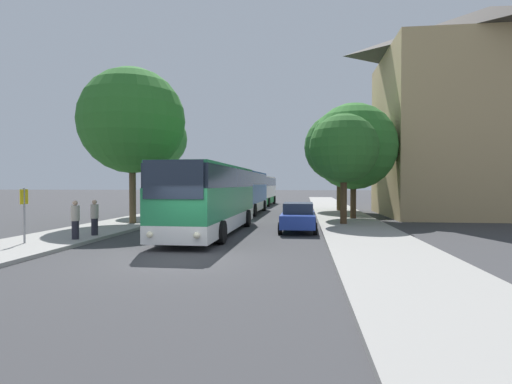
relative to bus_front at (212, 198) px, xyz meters
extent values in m
plane|color=#38383A|center=(0.62, -7.22, -1.84)|extent=(300.00, 300.00, 0.00)
cube|color=gray|center=(7.62, -7.22, -1.77)|extent=(4.00, 120.00, 0.15)
cube|color=tan|center=(19.00, 13.14, 4.60)|extent=(15.89, 11.44, 12.89)
pyramid|color=#423D38|center=(19.00, 13.14, 12.77)|extent=(15.89, 11.44, 3.43)
cube|color=silver|center=(0.00, 0.01, -1.22)|extent=(2.76, 11.66, 0.70)
cube|color=#23844C|center=(0.00, 0.01, -0.16)|extent=(2.76, 11.66, 1.41)
cube|color=#232D3D|center=(0.00, 0.01, 1.01)|extent=(2.78, 11.43, 0.95)
cube|color=#23844C|center=(0.00, 0.01, 1.55)|extent=(2.70, 11.43, 0.12)
cube|color=#232D3D|center=(-0.09, -5.83, 0.86)|extent=(2.32, 0.10, 1.45)
sphere|color=#F4EAC1|center=(-0.99, -5.83, -1.18)|extent=(0.24, 0.24, 0.24)
sphere|color=#F4EAC1|center=(0.81, -5.86, -1.18)|extent=(0.24, 0.24, 0.24)
cylinder|color=black|center=(-1.34, -3.45, -1.34)|extent=(0.32, 1.00, 1.00)
cylinder|color=black|center=(1.23, -3.49, -1.34)|extent=(0.32, 1.00, 1.00)
cylinder|color=black|center=(-1.23, 3.52, -1.34)|extent=(0.32, 1.00, 1.00)
cylinder|color=black|center=(1.34, 3.48, -1.34)|extent=(0.32, 1.00, 1.00)
cube|color=silver|center=(-0.30, 14.08, -1.22)|extent=(2.61, 11.02, 0.70)
cube|color=#285BA8|center=(-0.30, 14.08, -0.11)|extent=(2.61, 11.02, 1.52)
cube|color=#232D3D|center=(-0.30, 14.08, 1.12)|extent=(2.63, 10.80, 0.95)
cube|color=#285BA8|center=(-0.30, 14.08, 1.66)|extent=(2.56, 10.80, 0.12)
cube|color=#232D3D|center=(-0.39, 8.56, 0.97)|extent=(2.20, 0.09, 1.45)
sphere|color=#F4EAC1|center=(-1.24, 8.55, -1.18)|extent=(0.24, 0.24, 0.24)
sphere|color=#F4EAC1|center=(0.46, 8.52, -1.18)|extent=(0.24, 0.24, 0.24)
cylinder|color=black|center=(-1.57, 10.80, -1.34)|extent=(0.32, 1.00, 1.00)
cylinder|color=black|center=(0.86, 10.76, -1.34)|extent=(0.32, 1.00, 1.00)
cylinder|color=black|center=(-1.47, 17.39, -1.34)|extent=(0.32, 1.00, 1.00)
cylinder|color=black|center=(0.97, 17.35, -1.34)|extent=(0.32, 1.00, 1.00)
cube|color=#238942|center=(-0.43, 27.62, -1.22)|extent=(2.84, 10.44, 0.70)
cube|color=silver|center=(-0.43, 27.62, -0.19)|extent=(2.84, 10.44, 1.35)
cube|color=#232D3D|center=(-0.43, 27.62, 0.95)|extent=(2.86, 10.23, 0.95)
cube|color=silver|center=(-0.43, 27.62, 1.49)|extent=(2.79, 10.23, 0.12)
cube|color=#232D3D|center=(-0.58, 22.41, 0.80)|extent=(2.29, 0.13, 1.45)
sphere|color=#F4EAC1|center=(-1.47, 22.41, -1.18)|extent=(0.24, 0.24, 0.24)
sphere|color=#F4EAC1|center=(0.31, 22.36, -1.18)|extent=(0.24, 0.24, 0.24)
cylinder|color=black|center=(-1.79, 24.55, -1.34)|extent=(0.33, 1.01, 1.00)
cylinder|color=black|center=(0.75, 24.47, -1.34)|extent=(0.33, 1.01, 1.00)
cylinder|color=black|center=(-1.60, 30.77, -1.34)|extent=(0.33, 1.01, 1.00)
cylinder|color=black|center=(0.94, 30.69, -1.34)|extent=(0.33, 1.01, 1.00)
cube|color=#233D9E|center=(4.39, 1.29, -1.20)|extent=(1.78, 4.28, 0.67)
cube|color=#232D3D|center=(4.39, 1.46, -0.59)|extent=(1.55, 2.23, 0.54)
cylinder|color=black|center=(5.26, -0.04, -1.53)|extent=(0.20, 0.62, 0.62)
cylinder|color=black|center=(3.51, -0.03, -1.53)|extent=(0.20, 0.62, 0.62)
cylinder|color=black|center=(5.28, 2.61, -1.53)|extent=(0.20, 0.62, 0.62)
cylinder|color=black|center=(3.53, 2.62, -1.53)|extent=(0.20, 0.62, 0.62)
cylinder|color=gray|center=(-6.52, -5.18, -0.58)|extent=(0.08, 0.08, 2.23)
cube|color=yellow|center=(-6.52, -5.18, 0.19)|extent=(0.03, 0.45, 0.60)
cylinder|color=#23232D|center=(-5.00, -2.48, -1.30)|extent=(0.30, 0.30, 0.79)
cylinder|color=#B2A899|center=(-5.00, -2.48, -0.58)|extent=(0.36, 0.36, 0.65)
sphere|color=tan|center=(-5.00, -2.48, -0.15)|extent=(0.21, 0.21, 0.21)
cylinder|color=#23232D|center=(-5.13, -3.85, -1.29)|extent=(0.30, 0.30, 0.80)
cylinder|color=#B2A899|center=(-5.13, -3.85, -0.56)|extent=(0.36, 0.36, 0.66)
sphere|color=tan|center=(-5.13, -3.85, -0.12)|extent=(0.22, 0.22, 0.22)
cylinder|color=#47331E|center=(-6.73, 10.31, 0.43)|extent=(0.40, 0.40, 4.24)
sphere|color=#428938|center=(-6.73, 10.31, 4.25)|extent=(4.54, 4.54, 4.54)
cylinder|color=brown|center=(-5.70, 3.25, 0.23)|extent=(0.40, 0.40, 3.84)
sphere|color=#2D7028|center=(-5.70, 3.25, 4.54)|extent=(6.38, 6.38, 6.38)
cylinder|color=#47331E|center=(8.11, 8.38, -0.32)|extent=(0.40, 0.40, 2.75)
sphere|color=#2D7028|center=(8.11, 8.38, 3.30)|extent=(5.98, 5.98, 5.98)
cylinder|color=#513D23|center=(7.84, 16.66, 0.00)|extent=(0.40, 0.40, 3.38)
sphere|color=#286023|center=(7.84, 16.66, 4.03)|extent=(6.24, 6.24, 6.24)
cylinder|color=#47331E|center=(7.06, 4.39, -0.21)|extent=(0.40, 0.40, 2.97)
sphere|color=#286023|center=(7.06, 4.39, 2.83)|extent=(4.15, 4.15, 4.15)
camera|label=1|loc=(4.69, -20.00, 0.70)|focal=28.00mm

